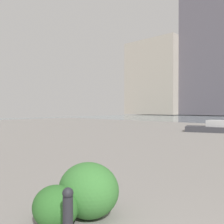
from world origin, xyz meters
The scene contains 6 objects.
building_annex centered at (23.34, -66.01, 19.41)m, with size 17.65×13.27×38.82m.
building_highrise centered at (40.57, -62.69, 10.80)m, with size 16.88×12.26×21.60m.
bollard_near centered at (1.64, -0.67, 0.38)m, with size 0.13×0.13×0.73m.
shrub_low centered at (2.21, -0.88, 0.29)m, with size 0.68×0.61×0.58m.
shrub_round centered at (2.14, -1.42, 0.41)m, with size 0.97×0.87×0.82m.
boat centered at (5.67, -16.58, 0.21)m, with size 4.84×3.07×0.95m.
Camera 1 is at (-0.68, 1.02, 1.64)m, focal length 39.45 mm.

